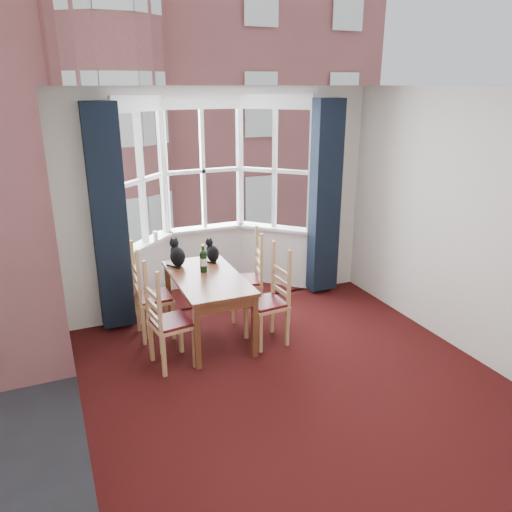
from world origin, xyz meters
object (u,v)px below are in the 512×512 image
chair_left_far (146,299)px  dining_table (207,284)px  chair_right_near (274,303)px  chair_left_near (163,326)px  candle_tall (155,236)px  wine_bottle (203,260)px  cat_left (177,255)px  chair_right_far (252,281)px  cat_right (212,252)px

chair_left_far → dining_table: bearing=-22.4°
chair_right_near → chair_left_near: bearing=-177.1°
candle_tall → dining_table: bearing=-75.2°
chair_left_far → chair_right_near: same height
wine_bottle → chair_left_near: bearing=-136.5°
dining_table → chair_right_near: 0.78m
chair_left_far → wine_bottle: bearing=-10.2°
chair_left_near → candle_tall: size_ratio=6.97×
chair_right_near → candle_tall: size_ratio=6.97×
dining_table → candle_tall: size_ratio=10.51×
chair_right_near → cat_left: 1.30m
chair_left_near → chair_left_far: (-0.02, 0.73, 0.00)m
chair_left_far → chair_right_near: size_ratio=1.00×
chair_right_far → chair_right_near: bearing=-92.3°
chair_right_near → candle_tall: 1.91m
chair_left_near → chair_right_far: same height
cat_left → candle_tall: 0.71m
cat_right → chair_right_near: bearing=-63.2°
wine_bottle → candle_tall: (-0.32, 1.04, 0.04)m
chair_left_near → cat_right: size_ratio=3.13×
dining_table → candle_tall: candle_tall is taller
chair_left_near → cat_left: bearing=66.0°
chair_left_near → chair_left_far: bearing=91.9°
cat_left → cat_right: 0.43m
chair_left_near → chair_right_far: size_ratio=1.00×
dining_table → chair_right_far: (0.68, 0.31, -0.19)m
chair_right_near → chair_right_far: bearing=87.7°
dining_table → chair_right_near: (0.65, -0.39, -0.19)m
chair_left_near → chair_left_far: 0.73m
cat_left → candle_tall: (-0.10, 0.70, 0.05)m
chair_left_near → cat_right: cat_right is taller
dining_table → chair_left_near: size_ratio=1.51×
chair_left_near → candle_tall: 1.74m
chair_left_far → chair_right_far: same height
dining_table → candle_tall: bearing=104.8°
chair_left_near → cat_left: size_ratio=2.68×
chair_right_near → chair_left_far: bearing=153.2°
chair_left_near → candle_tall: (0.32, 1.65, 0.46)m
dining_table → cat_left: bearing=113.6°
dining_table → cat_left: cat_left is taller
cat_left → chair_right_far: bearing=-11.4°
dining_table → cat_left: 0.58m
chair_right_far → cat_left: size_ratio=2.68×
dining_table → wine_bottle: wine_bottle is taller
wine_bottle → candle_tall: size_ratio=2.47×
wine_bottle → candle_tall: wine_bottle is taller
dining_table → chair_right_far: chair_right_far is taller
chair_left_far → cat_left: cat_left is taller
chair_left_near → chair_right_near: 1.29m
cat_left → wine_bottle: (0.22, -0.33, 0.01)m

